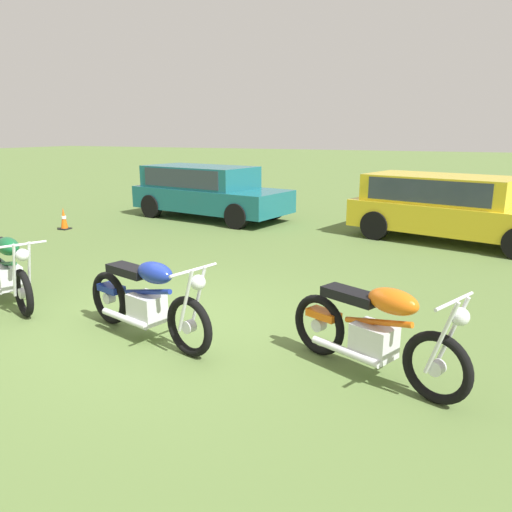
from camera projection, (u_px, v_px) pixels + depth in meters
name	position (u px, v px, depth m)	size (l,w,h in m)	color
ground_plane	(162.00, 326.00, 6.22)	(120.00, 120.00, 0.00)	#567038
motorcycle_green	(7.00, 270.00, 6.92)	(1.87, 1.12, 1.02)	black
motorcycle_blue	(146.00, 299.00, 5.71)	(2.08, 0.87, 1.02)	black
motorcycle_orange	(375.00, 331.00, 4.82)	(1.90, 1.05, 1.02)	black
car_teal	(206.00, 188.00, 13.78)	(4.62, 2.52, 1.43)	#19606B
car_yellow	(448.00, 203.00, 10.86)	(4.67, 2.84, 1.43)	gold
traffic_cone	(64.00, 219.00, 12.28)	(0.25, 0.25, 0.54)	#EA590F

